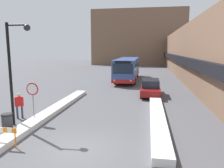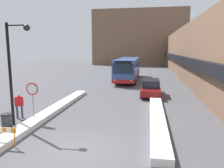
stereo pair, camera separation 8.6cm
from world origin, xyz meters
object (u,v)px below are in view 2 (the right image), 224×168
city_bus (128,68)px  street_lamp (14,62)px  trash_bin (7,122)px  parked_car_front (151,88)px  pedestrian (19,103)px  construction_barricade (5,133)px  stop_sign (32,94)px

city_bus → street_lamp: 20.41m
city_bus → trash_bin: bearing=-102.6°
parked_car_front → street_lamp: street_lamp is taller
pedestrian → construction_barricade: pedestrian is taller
trash_bin → street_lamp: bearing=85.3°
parked_car_front → stop_sign: size_ratio=1.96×
city_bus → construction_barricade: city_bus is taller
street_lamp → construction_barricade: street_lamp is taller
construction_barricade → pedestrian: bearing=114.5°
parked_car_front → stop_sign: 11.57m
city_bus → pedestrian: (-5.19, -18.63, -0.71)m
city_bus → stop_sign: bearing=-101.7°
parked_car_front → pedestrian: pedestrian is taller
parked_car_front → pedestrian: 11.99m
pedestrian → stop_sign: bearing=-50.1°
city_bus → stop_sign: size_ratio=5.02×
trash_bin → city_bus: bearing=77.4°
parked_car_front → street_lamp: size_ratio=0.81×
street_lamp → pedestrian: size_ratio=3.56×
trash_bin → construction_barricade: size_ratio=0.86×
stop_sign → construction_barricade: 3.72m
construction_barricade → street_lamp: bearing=112.8°
city_bus → pedestrian: city_bus is taller
stop_sign → pedestrian: size_ratio=1.47×
city_bus → street_lamp: size_ratio=2.07×
stop_sign → trash_bin: bearing=-112.9°
construction_barricade → stop_sign: bearing=99.3°
pedestrian → street_lamp: bearing=-90.8°
stop_sign → city_bus: bearing=78.3°
city_bus → street_lamp: street_lamp is taller
pedestrian → trash_bin: (0.56, -2.08, -0.51)m
street_lamp → parked_car_front: bearing=51.7°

